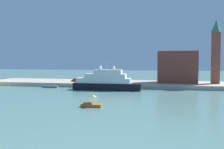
{
  "coord_description": "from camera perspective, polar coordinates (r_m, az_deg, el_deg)",
  "views": [
    {
      "loc": [
        23.16,
        -78.52,
        10.66
      ],
      "look_at": [
        4.81,
        6.0,
        5.9
      ],
      "focal_mm": 40.23,
      "sensor_mm": 36.0,
      "label": 1
    }
  ],
  "objects": [
    {
      "name": "work_barge",
      "position": [
        102.26,
        -13.82,
        -2.72
      ],
      "size": [
        6.27,
        1.61,
        0.72
      ],
      "primitive_type": "cube",
      "color": "#595966",
      "rests_on": "ground"
    },
    {
      "name": "bell_tower",
      "position": [
        107.43,
        22.52,
        5.42
      ],
      "size": [
        3.86,
        3.86,
        25.14
      ],
      "color": "brown",
      "rests_on": "quay_dock"
    },
    {
      "name": "parked_car",
      "position": [
        109.61,
        -8.05,
        -1.33
      ],
      "size": [
        4.36,
        1.71,
        1.32
      ],
      "color": "#B21E1E",
      "rests_on": "quay_dock"
    },
    {
      "name": "large_yacht",
      "position": [
        91.39,
        -1.39,
        -1.68
      ],
      "size": [
        24.84,
        4.52,
        10.11
      ],
      "color": "black",
      "rests_on": "ground"
    },
    {
      "name": "small_motorboat",
      "position": [
        58.29,
        -4.74,
        -6.62
      ],
      "size": [
        4.81,
        1.54,
        2.91
      ],
      "color": "#C66019",
      "rests_on": "ground"
    },
    {
      "name": "quay_dock",
      "position": [
        108.63,
        -0.11,
        -2.06
      ],
      "size": [
        110.0,
        22.31,
        1.6
      ],
      "primitive_type": "cube",
      "color": "#ADA38E",
      "rests_on": "ground"
    },
    {
      "name": "ground",
      "position": [
        82.55,
        -4.16,
        -4.28
      ],
      "size": [
        400.0,
        400.0,
        0.0
      ],
      "primitive_type": "plane",
      "color": "slate"
    },
    {
      "name": "mooring_bollard",
      "position": [
        98.54,
        -0.84,
        -1.92
      ],
      "size": [
        0.45,
        0.45,
        0.72
      ],
      "primitive_type": "cylinder",
      "color": "black",
      "rests_on": "quay_dock"
    },
    {
      "name": "person_figure",
      "position": [
        108.67,
        -6.18,
        -1.28
      ],
      "size": [
        0.36,
        0.36,
        1.56
      ],
      "color": "#4C4C4C",
      "rests_on": "quay_dock"
    },
    {
      "name": "harbor_building",
      "position": [
        106.76,
        14.56,
        1.66
      ],
      "size": [
        15.62,
        10.79,
        12.96
      ],
      "primitive_type": "cube",
      "color": "brown",
      "rests_on": "quay_dock"
    }
  ]
}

